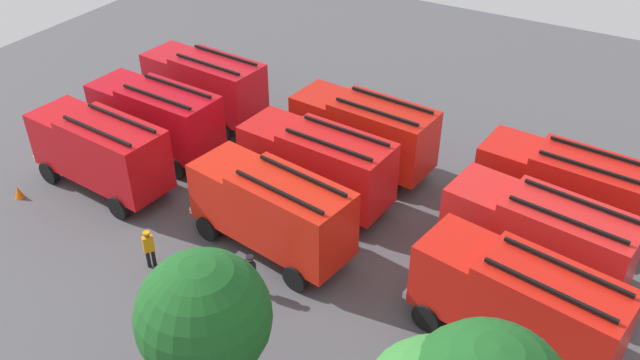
{
  "coord_description": "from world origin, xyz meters",
  "views": [
    {
      "loc": [
        -12.13,
        21.01,
        17.99
      ],
      "look_at": [
        0.0,
        0.0,
        1.4
      ],
      "focal_mm": 36.96,
      "sensor_mm": 36.0,
      "label": 1
    }
  ],
  "objects_px": {
    "fire_truck_0": "(563,186)",
    "tree_2": "(204,317)",
    "fire_truck_1": "(363,131)",
    "fire_truck_6": "(518,300)",
    "fire_truck_2": "(205,84)",
    "firefighter_1": "(251,272)",
    "fire_truck_7": "(272,208)",
    "traffic_cone_1": "(19,192)",
    "fire_truck_4": "(317,163)",
    "fire_truck_5": "(156,116)",
    "firefighter_0": "(149,247)",
    "fire_truck_8": "(100,150)",
    "traffic_cone_0": "(519,305)",
    "fire_truck_3": "(538,235)"
  },
  "relations": [
    {
      "from": "fire_truck_0",
      "to": "tree_2",
      "type": "bearing_deg",
      "value": 69.85
    },
    {
      "from": "fire_truck_1",
      "to": "fire_truck_6",
      "type": "height_order",
      "value": "same"
    },
    {
      "from": "fire_truck_2",
      "to": "firefighter_1",
      "type": "height_order",
      "value": "fire_truck_2"
    },
    {
      "from": "fire_truck_2",
      "to": "fire_truck_7",
      "type": "relative_size",
      "value": 0.99
    },
    {
      "from": "fire_truck_1",
      "to": "traffic_cone_1",
      "type": "bearing_deg",
      "value": 44.24
    },
    {
      "from": "fire_truck_4",
      "to": "fire_truck_5",
      "type": "xyz_separation_m",
      "value": [
        9.08,
        0.31,
        0.0
      ]
    },
    {
      "from": "fire_truck_0",
      "to": "tree_2",
      "type": "height_order",
      "value": "tree_2"
    },
    {
      "from": "fire_truck_7",
      "to": "firefighter_0",
      "type": "distance_m",
      "value": 5.12
    },
    {
      "from": "fire_truck_5",
      "to": "fire_truck_8",
      "type": "distance_m",
      "value": 3.69
    },
    {
      "from": "fire_truck_5",
      "to": "traffic_cone_0",
      "type": "distance_m",
      "value": 19.28
    },
    {
      "from": "fire_truck_5",
      "to": "fire_truck_3",
      "type": "bearing_deg",
      "value": -176.05
    },
    {
      "from": "fire_truck_6",
      "to": "tree_2",
      "type": "xyz_separation_m",
      "value": [
        7.31,
        7.3,
        1.98
      ]
    },
    {
      "from": "fire_truck_5",
      "to": "tree_2",
      "type": "height_order",
      "value": "tree_2"
    },
    {
      "from": "fire_truck_7",
      "to": "firefighter_1",
      "type": "distance_m",
      "value": 2.86
    },
    {
      "from": "fire_truck_3",
      "to": "tree_2",
      "type": "relative_size",
      "value": 1.22
    },
    {
      "from": "fire_truck_2",
      "to": "fire_truck_4",
      "type": "xyz_separation_m",
      "value": [
        -9.27,
        3.81,
        0.0
      ]
    },
    {
      "from": "fire_truck_2",
      "to": "fire_truck_5",
      "type": "xyz_separation_m",
      "value": [
        -0.19,
        4.12,
        0.0
      ]
    },
    {
      "from": "fire_truck_0",
      "to": "fire_truck_5",
      "type": "height_order",
      "value": "same"
    },
    {
      "from": "fire_truck_3",
      "to": "fire_truck_4",
      "type": "distance_m",
      "value": 9.82
    },
    {
      "from": "fire_truck_5",
      "to": "firefighter_1",
      "type": "height_order",
      "value": "fire_truck_5"
    },
    {
      "from": "traffic_cone_1",
      "to": "fire_truck_6",
      "type": "bearing_deg",
      "value": -173.27
    },
    {
      "from": "fire_truck_8",
      "to": "firefighter_0",
      "type": "height_order",
      "value": "fire_truck_8"
    },
    {
      "from": "fire_truck_0",
      "to": "fire_truck_1",
      "type": "height_order",
      "value": "same"
    },
    {
      "from": "fire_truck_1",
      "to": "fire_truck_3",
      "type": "xyz_separation_m",
      "value": [
        -9.31,
        3.73,
        0.0
      ]
    },
    {
      "from": "fire_truck_1",
      "to": "traffic_cone_0",
      "type": "bearing_deg",
      "value": 154.07
    },
    {
      "from": "fire_truck_1",
      "to": "firefighter_1",
      "type": "xyz_separation_m",
      "value": [
        -0.29,
        9.91,
        -1.14
      ]
    },
    {
      "from": "fire_truck_0",
      "to": "firefighter_0",
      "type": "bearing_deg",
      "value": 43.78
    },
    {
      "from": "firefighter_1",
      "to": "fire_truck_6",
      "type": "bearing_deg",
      "value": -52.02
    },
    {
      "from": "fire_truck_2",
      "to": "fire_truck_4",
      "type": "height_order",
      "value": "same"
    },
    {
      "from": "fire_truck_0",
      "to": "fire_truck_8",
      "type": "relative_size",
      "value": 1.0
    },
    {
      "from": "traffic_cone_0",
      "to": "fire_truck_3",
      "type": "bearing_deg",
      "value": -84.68
    },
    {
      "from": "fire_truck_7",
      "to": "fire_truck_8",
      "type": "xyz_separation_m",
      "value": [
        9.28,
        0.2,
        0.0
      ]
    },
    {
      "from": "traffic_cone_0",
      "to": "traffic_cone_1",
      "type": "distance_m",
      "value": 22.6
    },
    {
      "from": "fire_truck_8",
      "to": "fire_truck_6",
      "type": "bearing_deg",
      "value": -175.21
    },
    {
      "from": "fire_truck_5",
      "to": "traffic_cone_1",
      "type": "distance_m",
      "value": 7.26
    },
    {
      "from": "fire_truck_3",
      "to": "firefighter_0",
      "type": "distance_m",
      "value": 15.16
    },
    {
      "from": "firefighter_0",
      "to": "fire_truck_2",
      "type": "bearing_deg",
      "value": 152.46
    },
    {
      "from": "fire_truck_8",
      "to": "traffic_cone_1",
      "type": "bearing_deg",
      "value": 45.95
    },
    {
      "from": "traffic_cone_0",
      "to": "fire_truck_2",
      "type": "bearing_deg",
      "value": -17.34
    },
    {
      "from": "fire_truck_1",
      "to": "firefighter_0",
      "type": "relative_size",
      "value": 4.23
    },
    {
      "from": "fire_truck_2",
      "to": "traffic_cone_1",
      "type": "distance_m",
      "value": 10.98
    },
    {
      "from": "fire_truck_8",
      "to": "traffic_cone_1",
      "type": "relative_size",
      "value": 12.15
    },
    {
      "from": "traffic_cone_0",
      "to": "traffic_cone_1",
      "type": "bearing_deg",
      "value": 11.25
    },
    {
      "from": "fire_truck_1",
      "to": "firefighter_0",
      "type": "height_order",
      "value": "fire_truck_1"
    },
    {
      "from": "fire_truck_7",
      "to": "fire_truck_4",
      "type": "bearing_deg",
      "value": -79.44
    },
    {
      "from": "fire_truck_4",
      "to": "firefighter_1",
      "type": "height_order",
      "value": "fire_truck_4"
    },
    {
      "from": "fire_truck_4",
      "to": "tree_2",
      "type": "relative_size",
      "value": 1.2
    },
    {
      "from": "fire_truck_7",
      "to": "tree_2",
      "type": "relative_size",
      "value": 1.22
    },
    {
      "from": "traffic_cone_1",
      "to": "fire_truck_8",
      "type": "bearing_deg",
      "value": -138.81
    },
    {
      "from": "tree_2",
      "to": "traffic_cone_0",
      "type": "height_order",
      "value": "tree_2"
    }
  ]
}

